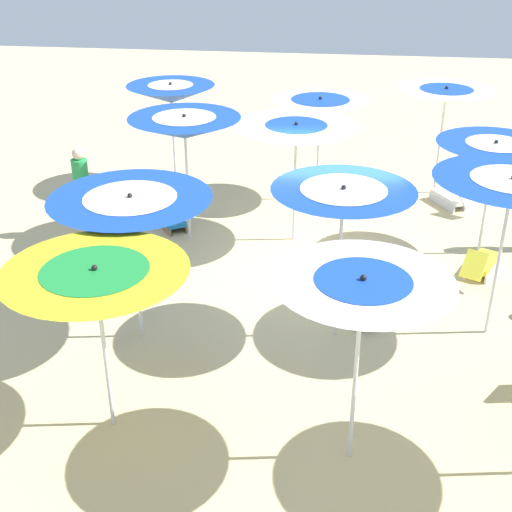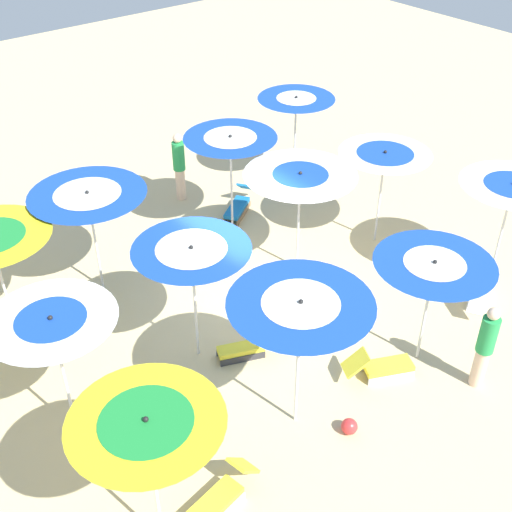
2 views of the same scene
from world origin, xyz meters
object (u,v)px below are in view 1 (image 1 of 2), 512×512
object	(u,v)px
beach_umbrella_2	(131,210)
lounger_4	(451,198)
beach_umbrella_1	(185,127)
beach_umbrella_6	(343,201)
beach_umbrella_7	(362,297)
beachgoer_2	(82,190)
beach_umbrella_8	(446,96)
lounger_1	(374,302)
beach_umbrella_10	(511,193)
beach_umbrella_9	(495,152)
lounger_0	(481,264)
lounger_3	(167,214)
beach_umbrella_4	(320,107)
beach_umbrella_3	(96,283)
beach_umbrella_5	(296,134)
beach_umbrella_0	(171,94)

from	to	relation	value
beach_umbrella_2	lounger_4	xyz separation A→B (m)	(5.16, 5.61, -1.86)
beach_umbrella_1	beach_umbrella_6	size ratio (longest dim) A/B	1.02
beach_umbrella_7	beachgoer_2	distance (m)	7.57
beach_umbrella_8	lounger_1	world-z (taller)	beach_umbrella_8
beach_umbrella_10	beach_umbrella_9	bearing A→B (deg)	83.68
lounger_0	lounger_3	size ratio (longest dim) A/B	0.94
beach_umbrella_2	beach_umbrella_10	distance (m)	5.19
beach_umbrella_4	lounger_3	world-z (taller)	beach_umbrella_4
beach_umbrella_3	beachgoer_2	bearing A→B (deg)	112.79
beach_umbrella_1	beach_umbrella_5	distance (m)	2.00
beach_umbrella_10	beachgoer_2	bearing A→B (deg)	160.51
beach_umbrella_5	beach_umbrella_6	xyz separation A→B (m)	(0.88, -3.19, 0.08)
beach_umbrella_8	beach_umbrella_9	size ratio (longest dim) A/B	1.10
beach_umbrella_5	lounger_1	xyz separation A→B (m)	(1.48, -2.52, -1.88)
beach_umbrella_5	beachgoer_2	bearing A→B (deg)	-175.59
beach_umbrella_10	lounger_4	distance (m)	5.27
beach_umbrella_0	beach_umbrella_6	distance (m)	6.80
beach_umbrella_9	beach_umbrella_6	bearing A→B (deg)	-130.08
beach_umbrella_9	lounger_4	bearing A→B (deg)	97.09
beach_umbrella_1	beach_umbrella_0	bearing A→B (deg)	108.67
beach_umbrella_10	lounger_4	size ratio (longest dim) A/B	2.08
beach_umbrella_6	beach_umbrella_9	bearing A→B (deg)	49.92
beach_umbrella_0	lounger_4	bearing A→B (deg)	-4.37
beach_umbrella_5	lounger_4	distance (m)	4.21
lounger_1	lounger_4	xyz separation A→B (m)	(1.71, 4.53, -0.02)
lounger_4	lounger_0	bearing A→B (deg)	153.26
lounger_4	beachgoer_2	xyz separation A→B (m)	(-7.19, -2.31, 0.73)
beach_umbrella_0	beachgoer_2	bearing A→B (deg)	-111.88
beach_umbrella_6	beach_umbrella_9	world-z (taller)	beach_umbrella_6
beach_umbrella_3	beach_umbrella_6	size ratio (longest dim) A/B	0.93
beach_umbrella_0	beach_umbrella_9	size ratio (longest dim) A/B	1.09
beach_umbrella_3	lounger_4	bearing A→B (deg)	56.57
beach_umbrella_6	lounger_3	bearing A→B (deg)	133.92
lounger_0	beach_umbrella_5	bearing A→B (deg)	99.00
lounger_4	beach_umbrella_0	bearing A→B (deg)	55.72
beach_umbrella_0	lounger_3	bearing A→B (deg)	-81.27
lounger_0	beach_umbrella_4	bearing A→B (deg)	69.76
beach_umbrella_7	beach_umbrella_8	distance (m)	8.73
beach_umbrella_4	lounger_0	bearing A→B (deg)	-45.75
beach_umbrella_6	lounger_0	xyz separation A→B (m)	(2.47, 2.20, -1.96)
beach_umbrella_2	beach_umbrella_6	world-z (taller)	beach_umbrella_6
beach_umbrella_1	beach_umbrella_3	distance (m)	5.33
beach_umbrella_4	beach_umbrella_2	bearing A→B (deg)	-112.06
beach_umbrella_5	beach_umbrella_6	size ratio (longest dim) A/B	0.97
beach_umbrella_1	beach_umbrella_3	xyz separation A→B (m)	(0.18, -5.32, -0.19)
beach_umbrella_3	beach_umbrella_5	size ratio (longest dim) A/B	0.97
beach_umbrella_5	beach_umbrella_1	bearing A→B (deg)	-173.29
beach_umbrella_10	lounger_4	bearing A→B (deg)	89.61
beach_umbrella_1	beach_umbrella_3	world-z (taller)	beach_umbrella_1
lounger_3	beach_umbrella_7	bearing A→B (deg)	-3.13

